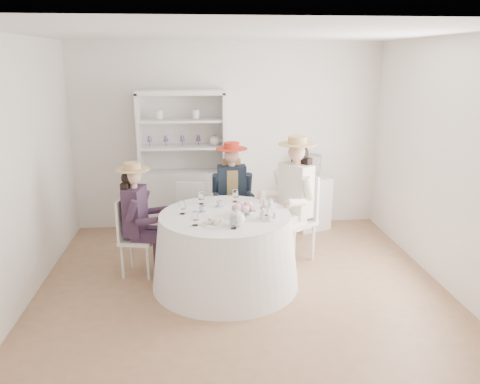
{
  "coord_description": "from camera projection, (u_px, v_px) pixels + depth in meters",
  "views": [
    {
      "loc": [
        -0.46,
        -4.81,
        2.46
      ],
      "look_at": [
        0.0,
        0.1,
        1.05
      ],
      "focal_mm": 35.0,
      "sensor_mm": 36.0,
      "label": 1
    }
  ],
  "objects": [
    {
      "name": "hatbox",
      "position": [
        310.0,
        166.0,
        6.84
      ],
      "size": [
        0.38,
        0.38,
        0.33
      ],
      "primitive_type": "cylinder",
      "rotation": [
        0.0,
        0.0,
        -0.19
      ],
      "color": "black",
      "rests_on": "side_table"
    },
    {
      "name": "wall_left",
      "position": [
        21.0,
        172.0,
        4.75
      ],
      "size": [
        0.0,
        4.5,
        4.5
      ],
      "primitive_type": "plane",
      "rotation": [
        1.57,
        0.0,
        1.57
      ],
      "color": "silver",
      "rests_on": "ground"
    },
    {
      "name": "sandwich_plate",
      "position": [
        214.0,
        223.0,
        4.78
      ],
      "size": [
        0.25,
        0.25,
        0.06
      ],
      "rotation": [
        0.0,
        0.0,
        -0.05
      ],
      "color": "white",
      "rests_on": "tea_table"
    },
    {
      "name": "teacup_a",
      "position": [
        202.0,
        209.0,
        5.15
      ],
      "size": [
        0.1,
        0.1,
        0.06
      ],
      "primitive_type": "imported",
      "rotation": [
        0.0,
        0.0,
        -0.41
      ],
      "color": "white",
      "rests_on": "tea_table"
    },
    {
      "name": "guest_mid",
      "position": [
        232.0,
        190.0,
        6.11
      ],
      "size": [
        0.51,
        0.54,
        1.43
      ],
      "rotation": [
        0.0,
        0.0,
        0.02
      ],
      "color": "silver",
      "rests_on": "ground"
    },
    {
      "name": "teacup_b",
      "position": [
        219.0,
        204.0,
        5.33
      ],
      "size": [
        0.08,
        0.08,
        0.07
      ],
      "primitive_type": "imported",
      "rotation": [
        0.0,
        0.0,
        0.2
      ],
      "color": "white",
      "rests_on": "tea_table"
    },
    {
      "name": "hutch",
      "position": [
        184.0,
        183.0,
        6.76
      ],
      "size": [
        1.31,
        0.71,
        2.05
      ],
      "rotation": [
        0.0,
        0.0,
        -0.22
      ],
      "color": "silver",
      "rests_on": "ground"
    },
    {
      "name": "guest_right",
      "position": [
        294.0,
        193.0,
        5.7
      ],
      "size": [
        0.67,
        0.64,
        1.57
      ],
      "rotation": [
        0.0,
        0.0,
        -0.95
      ],
      "color": "silver",
      "rests_on": "ground"
    },
    {
      "name": "wall_front",
      "position": [
        270.0,
        236.0,
        3.04
      ],
      "size": [
        4.5,
        0.0,
        4.5
      ],
      "primitive_type": "plane",
      "rotation": [
        -1.57,
        0.0,
        0.0
      ],
      "color": "silver",
      "rests_on": "ground"
    },
    {
      "name": "flower_bowl",
      "position": [
        243.0,
        213.0,
        5.06
      ],
      "size": [
        0.23,
        0.23,
        0.05
      ],
      "primitive_type": "imported",
      "rotation": [
        0.0,
        0.0,
        -0.15
      ],
      "color": "white",
      "rests_on": "tea_table"
    },
    {
      "name": "guest_left",
      "position": [
        137.0,
        213.0,
        5.35
      ],
      "size": [
        0.54,
        0.51,
        1.34
      ],
      "rotation": [
        0.0,
        0.0,
        1.35
      ],
      "color": "silver",
      "rests_on": "ground"
    },
    {
      "name": "wall_back",
      "position": [
        228.0,
        137.0,
        6.87
      ],
      "size": [
        4.5,
        0.0,
        4.5
      ],
      "primitive_type": "plane",
      "rotation": [
        1.57,
        0.0,
        0.0
      ],
      "color": "silver",
      "rests_on": "ground"
    },
    {
      "name": "tea_table",
      "position": [
        225.0,
        249.0,
        5.21
      ],
      "size": [
        1.64,
        1.64,
        0.83
      ],
      "rotation": [
        0.0,
        0.0,
        0.04
      ],
      "color": "white",
      "rests_on": "ground"
    },
    {
      "name": "flower_arrangement",
      "position": [
        243.0,
        208.0,
        5.02
      ],
      "size": [
        0.19,
        0.19,
        0.07
      ],
      "rotation": [
        0.0,
        0.0,
        -0.18
      ],
      "color": "#D46A8D",
      "rests_on": "tea_table"
    },
    {
      "name": "teacup_c",
      "position": [
        248.0,
        208.0,
        5.19
      ],
      "size": [
        0.1,
        0.1,
        0.07
      ],
      "primitive_type": "imported",
      "rotation": [
        0.0,
        0.0,
        -0.08
      ],
      "color": "white",
      "rests_on": "tea_table"
    },
    {
      "name": "table_teapot",
      "position": [
        237.0,
        219.0,
        4.72
      ],
      "size": [
        0.23,
        0.16,
        0.17
      ],
      "rotation": [
        0.0,
        0.0,
        0.22
      ],
      "color": "white",
      "rests_on": "tea_table"
    },
    {
      "name": "wall_right",
      "position": [
        444.0,
        163.0,
        5.15
      ],
      "size": [
        0.0,
        4.5,
        4.5
      ],
      "primitive_type": "plane",
      "rotation": [
        1.57,
        0.0,
        -1.57
      ],
      "color": "silver",
      "rests_on": "ground"
    },
    {
      "name": "side_table",
      "position": [
        308.0,
        202.0,
        7.0
      ],
      "size": [
        0.66,
        0.66,
        0.78
      ],
      "primitive_type": "cube",
      "rotation": [
        0.0,
        0.0,
        0.39
      ],
      "color": "silver",
      "rests_on": "ground"
    },
    {
      "name": "cupcake_stand",
      "position": [
        268.0,
        212.0,
        4.92
      ],
      "size": [
        0.22,
        0.22,
        0.2
      ],
      "rotation": [
        0.0,
        0.0,
        -0.33
      ],
      "color": "white",
      "rests_on": "tea_table"
    },
    {
      "name": "ceiling",
      "position": [
        241.0,
        33.0,
        4.58
      ],
      "size": [
        4.5,
        4.5,
        0.0
      ],
      "primitive_type": "plane",
      "rotation": [
        3.14,
        0.0,
        0.0
      ],
      "color": "white",
      "rests_on": "wall_back"
    },
    {
      "name": "spare_chair",
      "position": [
        193.0,
        212.0,
        6.16
      ],
      "size": [
        0.47,
        0.47,
        0.95
      ],
      "rotation": [
        0.0,
        0.0,
        2.9
      ],
      "color": "silver",
      "rests_on": "ground"
    },
    {
      "name": "stemware_set",
      "position": [
        225.0,
        208.0,
        5.07
      ],
      "size": [
        0.98,
        0.98,
        0.15
      ],
      "color": "white",
      "rests_on": "tea_table"
    },
    {
      "name": "ground",
      "position": [
        241.0,
        283.0,
        5.32
      ],
      "size": [
        4.5,
        4.5,
        0.0
      ],
      "primitive_type": "plane",
      "color": "#8B6545",
      "rests_on": "ground"
    }
  ]
}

